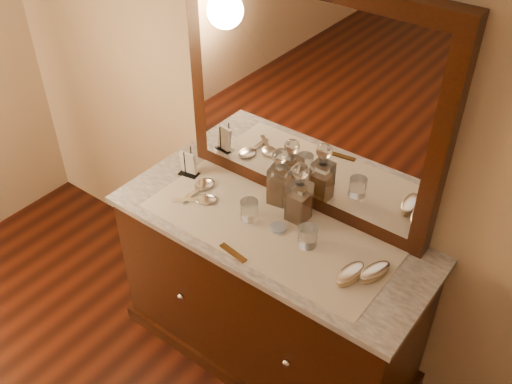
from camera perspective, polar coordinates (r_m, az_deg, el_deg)
dresser_cabinet at (r=2.77m, az=1.27°, el=-10.26°), size 1.40×0.55×0.82m
dresser_plinth at (r=3.06m, az=1.17°, el=-14.87°), size 1.46×0.59×0.08m
knob_left at (r=2.73m, az=-7.50°, el=-10.32°), size 0.04×0.04×0.04m
knob_right at (r=2.49m, az=3.06°, el=-16.66°), size 0.04×0.04×0.04m
marble_top at (r=2.47m, az=1.40°, el=-3.70°), size 1.44×0.59×0.03m
mirror_frame at (r=2.34m, az=5.18°, el=9.01°), size 1.20×0.08×1.00m
mirror_glass at (r=2.31m, az=4.72°, el=8.69°), size 1.06×0.01×0.86m
lace_runner at (r=2.45m, az=1.13°, el=-3.65°), size 1.10×0.45×0.00m
pin_dish at (r=2.44m, az=2.23°, el=-3.58°), size 0.08×0.08×0.01m
comb at (r=2.33m, az=-2.30°, el=-6.07°), size 0.14×0.05×0.01m
napkin_rack at (r=2.74m, az=-6.75°, el=2.73°), size 0.10×0.07×0.14m
decanter_left at (r=2.52m, az=2.34°, el=1.03°), size 0.10×0.10×0.28m
decanter_right at (r=2.43m, az=4.32°, el=-0.61°), size 0.09×0.09×0.29m
brush_near at (r=2.25m, az=9.34°, el=-8.06°), size 0.09×0.16×0.04m
brush_far at (r=2.28m, az=11.74°, el=-7.81°), size 0.11×0.16×0.04m
hand_mirror_outer at (r=2.67m, az=-5.42°, el=0.58°), size 0.09×0.22×0.02m
hand_mirror_inner at (r=2.59m, az=-5.38°, el=-0.73°), size 0.19×0.17×0.02m
tumblers at (r=2.40m, az=2.17°, el=-3.08°), size 0.37×0.09×0.09m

